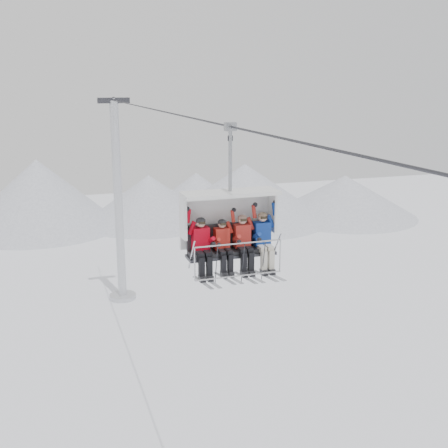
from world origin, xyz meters
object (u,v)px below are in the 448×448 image
object	(u,v)px
skier_center_right	(243,241)
skier_far_left	(202,244)
skier_center_left	(223,244)
chairlift_carrier	(228,222)
skier_far_right	(263,239)
lift_tower_right	(119,217)

from	to	relation	value
skier_center_right	skier_far_left	bearing A→B (deg)	179.93
skier_center_left	chairlift_carrier	bearing A→B (deg)	50.54
skier_center_left	skier_far_right	bearing A→B (deg)	0.61
lift_tower_right	chairlift_carrier	size ratio (longest dim) A/B	3.38
skier_center_left	skier_far_right	distance (m)	1.17
chairlift_carrier	skier_far_left	distance (m)	1.03
skier_far_left	skier_center_right	world-z (taller)	skier_far_left
chairlift_carrier	skier_far_right	world-z (taller)	chairlift_carrier
skier_far_left	skier_far_right	distance (m)	1.76
chairlift_carrier	skier_far_right	bearing A→B (deg)	-18.53
skier_center_right	skier_far_right	xyz separation A→B (m)	(0.58, 0.00, 0.01)
skier_far_left	skier_far_right	size ratio (longest dim) A/B	0.99
lift_tower_right	chairlift_carrier	bearing A→B (deg)	-90.00
skier_center_left	skier_center_right	xyz separation A→B (m)	(0.58, 0.01, 0.04)
skier_center_right	skier_far_right	world-z (taller)	skier_far_right
skier_far_right	skier_center_right	bearing A→B (deg)	-179.71
skier_far_left	skier_center_left	xyz separation A→B (m)	(0.59, -0.01, -0.04)
lift_tower_right	skier_far_right	xyz separation A→B (m)	(0.91, -22.69, 4.47)
skier_center_right	chairlift_carrier	bearing A→B (deg)	136.27
lift_tower_right	skier_far_left	bearing A→B (deg)	-92.15
lift_tower_right	skier_far_right	distance (m)	23.14
lift_tower_right	skier_far_left	world-z (taller)	lift_tower_right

